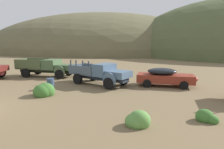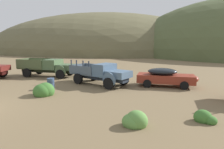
{
  "view_description": "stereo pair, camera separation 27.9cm",
  "coord_description": "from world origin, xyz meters",
  "px_view_note": "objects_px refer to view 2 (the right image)",
  "views": [
    {
      "loc": [
        11.13,
        -6.35,
        3.73
      ],
      "look_at": [
        5.37,
        8.62,
        1.12
      ],
      "focal_mm": 31.77,
      "sensor_mm": 36.0,
      "label": 1
    },
    {
      "loc": [
        11.39,
        -6.25,
        3.73
      ],
      "look_at": [
        5.37,
        8.62,
        1.12
      ],
      "focal_mm": 31.77,
      "sensor_mm": 36.0,
      "label": 2
    }
  ],
  "objects_px": {
    "car_rust_red": "(167,77)",
    "oil_drum_by_truck": "(51,84)",
    "truck_weathered_green": "(52,67)",
    "truck_chalk_blue": "(104,74)"
  },
  "relations": [
    {
      "from": "car_rust_red",
      "to": "oil_drum_by_truck",
      "type": "bearing_deg",
      "value": -159.96
    },
    {
      "from": "truck_weathered_green",
      "to": "truck_chalk_blue",
      "type": "distance_m",
      "value": 7.37
    },
    {
      "from": "oil_drum_by_truck",
      "to": "truck_chalk_blue",
      "type": "bearing_deg",
      "value": 41.33
    },
    {
      "from": "truck_weathered_green",
      "to": "oil_drum_by_truck",
      "type": "bearing_deg",
      "value": -60.29
    },
    {
      "from": "truck_weathered_green",
      "to": "truck_chalk_blue",
      "type": "bearing_deg",
      "value": -22.97
    },
    {
      "from": "truck_weathered_green",
      "to": "car_rust_red",
      "type": "xyz_separation_m",
      "value": [
        12.37,
        -0.4,
        -0.2
      ]
    },
    {
      "from": "car_rust_red",
      "to": "oil_drum_by_truck",
      "type": "xyz_separation_m",
      "value": [
        -8.61,
        -4.48,
        -0.38
      ]
    },
    {
      "from": "truck_chalk_blue",
      "to": "oil_drum_by_truck",
      "type": "height_order",
      "value": "truck_chalk_blue"
    },
    {
      "from": "truck_weathered_green",
      "to": "car_rust_red",
      "type": "bearing_deg",
      "value": -9.76
    },
    {
      "from": "truck_chalk_blue",
      "to": "car_rust_red",
      "type": "xyz_separation_m",
      "value": [
        5.24,
        1.52,
        -0.18
      ]
    }
  ]
}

